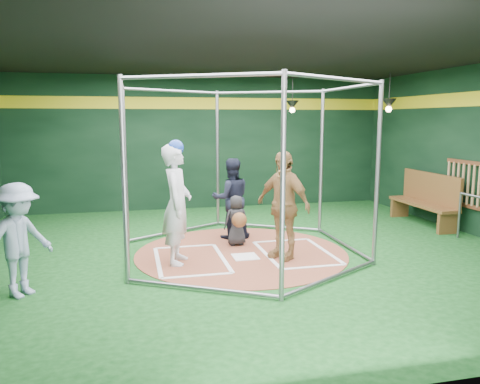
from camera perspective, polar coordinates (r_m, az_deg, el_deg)
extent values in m
cube|color=#0D3A12|center=(8.51, 0.16, -7.50)|extent=(10.00, 9.00, 0.02)
cube|color=black|center=(8.24, 0.17, 16.61)|extent=(10.00, 9.00, 0.02)
cube|color=black|center=(12.60, -4.60, 5.94)|extent=(10.00, 0.10, 3.50)
cube|color=black|center=(3.98, 15.32, -0.73)|extent=(10.00, 0.10, 3.50)
cube|color=yellow|center=(12.56, -4.64, 10.72)|extent=(10.00, 0.01, 0.30)
cylinder|color=brown|center=(8.51, 0.16, -7.40)|extent=(3.80, 3.80, 0.01)
cube|color=white|center=(8.22, 0.64, -7.89)|extent=(0.43, 0.43, 0.01)
cube|color=white|center=(8.92, -6.74, -6.62)|extent=(1.10, 0.07, 0.01)
cube|color=white|center=(7.31, -5.19, -10.12)|extent=(1.10, 0.07, 0.01)
cube|color=white|center=(8.06, -9.96, -8.39)|extent=(0.07, 1.70, 0.01)
cube|color=white|center=(8.19, -2.19, -7.98)|extent=(0.07, 1.70, 0.01)
cube|color=white|center=(9.31, 5.02, -5.92)|extent=(1.10, 0.07, 0.01)
cube|color=white|center=(7.78, 8.98, -9.00)|extent=(1.10, 0.07, 0.01)
cube|color=white|center=(8.37, 3.24, -7.61)|extent=(0.07, 1.70, 0.01)
cube|color=white|center=(8.74, 10.23, -7.03)|extent=(0.07, 1.70, 0.01)
cylinder|color=gray|center=(9.93, 9.87, 3.60)|extent=(0.07, 0.07, 3.00)
cylinder|color=gray|center=(10.46, -2.76, 3.98)|extent=(0.07, 0.07, 3.00)
cylinder|color=gray|center=(9.14, -13.82, 3.03)|extent=(0.07, 0.07, 3.00)
cylinder|color=gray|center=(6.85, -13.96, 1.14)|extent=(0.07, 0.07, 3.00)
cylinder|color=gray|center=(6.02, 5.23, 0.32)|extent=(0.07, 0.07, 3.00)
cylinder|color=gray|center=(7.88, 16.42, 2.02)|extent=(0.07, 0.07, 3.00)
cylinder|color=gray|center=(10.11, 3.47, 12.04)|extent=(2.02, 1.20, 0.06)
cylinder|color=gray|center=(10.36, 3.32, -4.19)|extent=(2.02, 1.20, 0.06)
cylinder|color=gray|center=(9.73, -8.11, 12.09)|extent=(2.02, 1.20, 0.06)
cylinder|color=gray|center=(9.99, -7.74, -4.75)|extent=(2.02, 1.20, 0.06)
cylinder|color=gray|center=(7.96, -14.27, 12.64)|extent=(0.06, 2.30, 0.06)
cylinder|color=gray|center=(8.28, -13.50, -7.79)|extent=(0.06, 2.30, 0.06)
cylinder|color=gray|center=(6.31, -5.18, 13.92)|extent=(2.02, 1.20, 0.06)
cylinder|color=gray|center=(6.71, -4.82, -11.59)|extent=(2.02, 1.20, 0.06)
cylinder|color=gray|center=(6.88, 11.96, 13.35)|extent=(2.02, 1.20, 0.06)
cylinder|color=gray|center=(7.25, 11.21, -10.15)|extent=(2.02, 1.20, 0.06)
cylinder|color=gray|center=(8.86, 13.10, 12.27)|extent=(0.06, 2.30, 0.06)
cylinder|color=gray|center=(9.15, 12.46, -6.16)|extent=(0.06, 2.30, 0.06)
cube|color=brown|center=(10.82, 26.03, 3.26)|extent=(0.05, 1.25, 0.08)
cube|color=brown|center=(10.93, 25.71, -1.44)|extent=(0.05, 1.25, 0.08)
cylinder|color=tan|center=(10.55, 27.12, 0.60)|extent=(0.06, 0.06, 0.85)
cylinder|color=tan|center=(10.67, 26.58, 0.72)|extent=(0.06, 0.06, 0.85)
cylinder|color=tan|center=(10.79, 26.05, 0.84)|extent=(0.06, 0.06, 0.85)
cylinder|color=tan|center=(10.91, 25.53, 0.95)|extent=(0.06, 0.06, 0.85)
cylinder|color=tan|center=(11.04, 25.02, 1.07)|extent=(0.06, 0.06, 0.85)
cylinder|color=tan|center=(11.16, 24.53, 1.18)|extent=(0.06, 0.06, 0.85)
cylinder|color=tan|center=(11.28, 24.04, 1.28)|extent=(0.06, 0.06, 0.85)
cone|color=black|center=(12.25, 6.39, 10.51)|extent=(0.34, 0.34, 0.22)
sphere|color=#FFD899|center=(12.25, 6.38, 9.90)|extent=(0.14, 0.14, 0.14)
cylinder|color=black|center=(12.27, 6.42, 12.14)|extent=(0.02, 0.02, 0.70)
cone|color=black|center=(11.56, 17.70, 10.25)|extent=(0.34, 0.34, 0.22)
sphere|color=#FFD899|center=(11.56, 17.67, 9.61)|extent=(0.14, 0.14, 0.14)
cylinder|color=black|center=(11.58, 17.78, 11.98)|extent=(0.02, 0.02, 0.70)
imported|color=silver|center=(7.76, -7.70, -1.51)|extent=(0.64, 0.82, 1.98)
sphere|color=#153496|center=(7.65, -7.84, 5.36)|extent=(0.26, 0.26, 0.26)
imported|color=tan|center=(8.01, 5.25, -1.59)|extent=(0.98, 1.16, 1.86)
imported|color=black|center=(8.89, -0.45, -3.46)|extent=(0.50, 0.35, 0.96)
sphere|color=brown|center=(8.64, -0.08, -3.43)|extent=(0.28, 0.28, 0.28)
imported|color=black|center=(9.37, -1.09, -0.79)|extent=(0.79, 0.62, 1.61)
imported|color=#8B9BB8|center=(6.99, -25.35, -5.34)|extent=(1.09, 1.15, 1.56)
cube|color=brown|center=(11.42, 21.34, -1.39)|extent=(0.47, 2.03, 0.07)
cube|color=brown|center=(11.48, 22.24, 0.49)|extent=(0.07, 2.03, 0.68)
cube|color=brown|center=(10.75, 23.98, -3.51)|extent=(0.45, 0.09, 0.45)
cube|color=brown|center=(12.21, 18.88, -1.81)|extent=(0.45, 0.09, 0.45)
cylinder|color=gray|center=(10.45, 25.17, -2.57)|extent=(0.05, 0.05, 0.94)
cylinder|color=gray|center=(9.98, 27.19, -0.60)|extent=(0.05, 1.04, 0.05)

